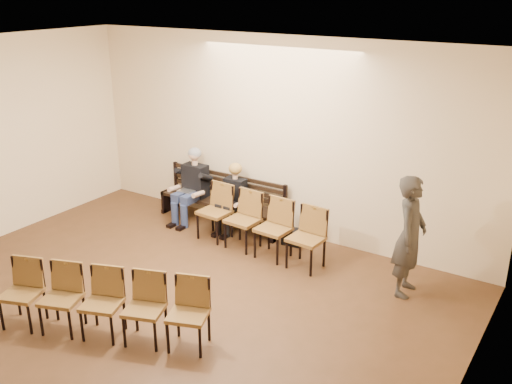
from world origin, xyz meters
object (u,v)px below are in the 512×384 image
at_px(chair_row_front, 258,225).
at_px(chair_row_back, 102,305).
at_px(bench, 221,212).
at_px(seated_man, 192,185).
at_px(laptop, 186,193).
at_px(water_bottle, 229,206).
at_px(passerby, 411,227).
at_px(bag, 294,237).
at_px(seated_woman, 232,201).

relative_size(chair_row_front, chair_row_back, 0.87).
height_order(bench, seated_man, seated_man).
bearing_deg(laptop, seated_man, 70.20).
distance_m(water_bottle, chair_row_front, 0.85).
bearing_deg(chair_row_front, seated_man, 167.23).
relative_size(laptop, chair_row_back, 0.11).
bearing_deg(bench, laptop, -158.67).
relative_size(seated_man, passerby, 0.68).
bearing_deg(bag, seated_woman, -177.24).
bearing_deg(seated_woman, water_bottle, -67.30).
relative_size(seated_woman, laptop, 3.69).
relative_size(bench, water_bottle, 11.68).
xyz_separation_m(laptop, chair_row_back, (1.50, -3.52, -0.11)).
xyz_separation_m(bench, chair_row_front, (1.23, -0.65, 0.27)).
distance_m(water_bottle, passerby, 3.38).
xyz_separation_m(bench, chair_row_back, (0.87, -3.77, 0.23)).
xyz_separation_m(seated_man, chair_row_front, (1.81, -0.53, -0.21)).
height_order(seated_woman, water_bottle, seated_woman).
xyz_separation_m(passerby, chair_row_front, (-2.54, -0.05, -0.54)).
distance_m(laptop, chair_row_back, 3.83).
distance_m(bench, water_bottle, 0.66).
bearing_deg(water_bottle, chair_row_front, -20.82).
height_order(bag, chair_row_front, chair_row_front).
distance_m(passerby, chair_row_back, 4.34).
bearing_deg(laptop, water_bottle, -4.03).
bearing_deg(seated_woman, chair_row_front, -30.88).
bearing_deg(chair_row_front, passerby, 4.69).
bearing_deg(water_bottle, seated_woman, 112.70).
xyz_separation_m(water_bottle, passerby, (3.33, -0.25, 0.48)).
bearing_deg(laptop, bench, 22.92).
relative_size(seated_woman, water_bottle, 5.09).
distance_m(bench, seated_man, 0.76).
relative_size(seated_woman, chair_row_front, 0.47).
height_order(laptop, passerby, passerby).
bearing_deg(bag, bench, 177.87).
distance_m(chair_row_front, chair_row_back, 3.14).
bearing_deg(bench, chair_row_front, -27.83).
bearing_deg(chair_row_front, bag, 61.77).
distance_m(bag, passerby, 2.42).
bearing_deg(chair_row_back, water_bottle, 77.03).
bearing_deg(water_bottle, chair_row_back, -82.80).
distance_m(seated_man, seated_woman, 0.93).
relative_size(water_bottle, chair_row_back, 0.08).
height_order(bag, passerby, passerby).
relative_size(bench, bag, 7.10).
relative_size(water_bottle, passerby, 0.11).
bearing_deg(chair_row_back, chair_row_front, 63.28).
height_order(bench, laptop, laptop).
relative_size(bench, passerby, 1.25).
relative_size(laptop, passerby, 0.15).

